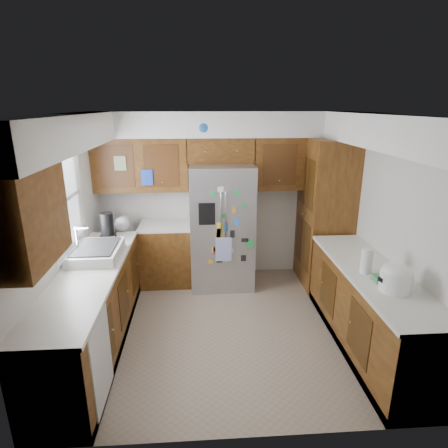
% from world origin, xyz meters
% --- Properties ---
extents(floor, '(3.60, 3.60, 0.00)m').
position_xyz_m(floor, '(0.00, 0.00, 0.00)').
color(floor, gray).
rests_on(floor, ground).
extents(room_shell, '(3.64, 3.24, 2.52)m').
position_xyz_m(room_shell, '(-0.11, 0.36, 1.82)').
color(room_shell, beige).
rests_on(room_shell, ground).
extents(left_counter_run, '(1.36, 3.20, 0.92)m').
position_xyz_m(left_counter_run, '(-1.36, 0.03, 0.43)').
color(left_counter_run, '#49210E').
rests_on(left_counter_run, ground).
extents(right_counter_run, '(0.63, 2.25, 0.92)m').
position_xyz_m(right_counter_run, '(1.50, -0.47, 0.42)').
color(right_counter_run, '#49210E').
rests_on(right_counter_run, ground).
extents(pantry, '(0.60, 0.90, 2.15)m').
position_xyz_m(pantry, '(1.50, 1.15, 1.07)').
color(pantry, '#49210E').
rests_on(pantry, ground).
extents(fridge, '(0.90, 0.79, 1.80)m').
position_xyz_m(fridge, '(-0.00, 1.20, 0.90)').
color(fridge, '#96969B').
rests_on(fridge, ground).
extents(bridge_cabinet, '(0.96, 0.34, 0.35)m').
position_xyz_m(bridge_cabinet, '(0.00, 1.43, 1.98)').
color(bridge_cabinet, '#49210E').
rests_on(bridge_cabinet, fridge).
extents(fridge_top_items, '(0.56, 0.39, 0.28)m').
position_xyz_m(fridge_top_items, '(-0.11, 1.40, 2.27)').
color(fridge_top_items, '#1E5CAD').
rests_on(fridge_top_items, bridge_cabinet).
extents(sink_assembly, '(0.52, 0.70, 0.37)m').
position_xyz_m(sink_assembly, '(-1.50, 0.10, 0.99)').
color(sink_assembly, silver).
rests_on(sink_assembly, left_counter_run).
extents(left_counter_clutter, '(0.40, 0.94, 0.38)m').
position_xyz_m(left_counter_clutter, '(-1.47, 0.85, 1.05)').
color(left_counter_clutter, black).
rests_on(left_counter_clutter, left_counter_run).
extents(rice_cooker, '(0.30, 0.29, 0.26)m').
position_xyz_m(rice_cooker, '(1.50, -0.90, 1.05)').
color(rice_cooker, white).
rests_on(rice_cooker, right_counter_run).
extents(paper_towel, '(0.12, 0.12, 0.26)m').
position_xyz_m(paper_towel, '(1.39, -0.51, 1.05)').
color(paper_towel, white).
rests_on(paper_towel, right_counter_run).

